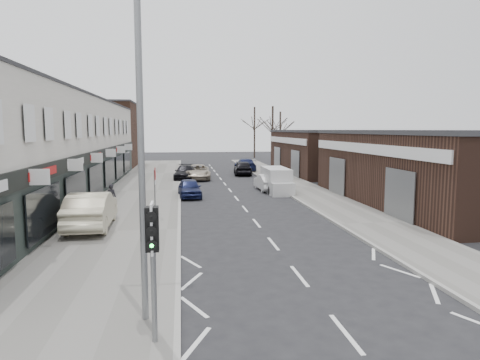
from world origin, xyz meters
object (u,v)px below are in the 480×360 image
object	(u,v)px
sedan_on_pavement	(91,210)
parked_car_left_c	(198,172)
traffic_light	(153,240)
street_lamp	(148,136)
parked_car_left_b	(185,172)
warning_sign	(155,178)
parked_car_right_a	(267,182)
parked_car_right_b	(243,168)
parked_car_right_c	(245,165)
parked_car_left_a	(190,188)
pedestrian	(112,197)
white_van	(276,181)

from	to	relation	value
sedan_on_pavement	parked_car_left_c	size ratio (longest dim) A/B	1.04
traffic_light	street_lamp	bearing A→B (deg)	95.88
traffic_light	parked_car_left_b	world-z (taller)	traffic_light
warning_sign	parked_car_left_c	distance (m)	18.13
parked_car_left_b	parked_car_right_a	world-z (taller)	parked_car_left_b
sedan_on_pavement	warning_sign	bearing A→B (deg)	-141.53
parked_car_left_b	parked_car_right_b	size ratio (longest dim) A/B	1.06
parked_car_left_c	parked_car_right_c	bearing A→B (deg)	53.69
street_lamp	parked_car_left_c	size ratio (longest dim) A/B	1.59
parked_car_left_a	parked_car_right_b	distance (m)	15.36
parked_car_left_b	warning_sign	bearing A→B (deg)	-90.37
pedestrian	parked_car_left_b	xyz separation A→B (m)	(4.37, 15.86, -0.21)
warning_sign	parked_car_right_c	xyz separation A→B (m)	(8.66, 25.13, -1.47)
parked_car_right_c	warning_sign	bearing A→B (deg)	72.11
traffic_light	parked_car_left_a	xyz separation A→B (m)	(1.19, 21.01, -1.77)
pedestrian	parked_car_right_a	bearing A→B (deg)	-126.54
sedan_on_pavement	parked_car_right_c	world-z (taller)	sedan_on_pavement
pedestrian	white_van	bearing A→B (deg)	-131.84
warning_sign	pedestrian	bearing A→B (deg)	143.83
street_lamp	parked_car_left_a	distance (m)	20.23
white_van	sedan_on_pavement	world-z (taller)	white_van
traffic_light	pedestrian	bearing A→B (deg)	101.93
pedestrian	parked_car_left_b	bearing A→B (deg)	-87.93
parked_car_left_a	parked_car_left_c	bearing A→B (deg)	81.67
parked_car_left_a	parked_car_right_b	bearing A→B (deg)	64.52
street_lamp	parked_car_right_b	xyz separation A→B (m)	(7.17, 33.99, -3.86)
parked_car_right_a	parked_car_right_b	distance (m)	11.55
traffic_light	parked_car_right_c	size ratio (longest dim) A/B	0.61
parked_car_right_b	parked_car_left_b	bearing A→B (deg)	34.51
traffic_light	pedestrian	distance (m)	16.34
traffic_light	parked_car_right_c	distance (m)	39.97
sedan_on_pavement	parked_car_left_c	world-z (taller)	sedan_on_pavement
parked_car_left_b	parked_car_right_a	bearing A→B (deg)	-47.00
traffic_light	parked_car_right_a	size ratio (longest dim) A/B	0.79
sedan_on_pavement	street_lamp	bearing A→B (deg)	106.87
parked_car_left_b	parked_car_right_c	world-z (taller)	parked_car_right_c
parked_car_right_a	parked_car_left_c	bearing A→B (deg)	-59.76
white_van	parked_car_right_b	distance (m)	12.68
traffic_light	parked_car_right_c	bearing A→B (deg)	78.59
warning_sign	parked_car_left_c	world-z (taller)	warning_sign
street_lamp	parked_car_left_a	world-z (taller)	street_lamp
white_van	pedestrian	xyz separation A→B (m)	(-11.17, -6.63, 0.01)
warning_sign	parked_car_left_a	xyz separation A→B (m)	(1.94, 6.99, -1.55)
parked_car_right_a	traffic_light	bearing A→B (deg)	71.19
white_van	parked_car_left_c	distance (m)	10.85
white_van	parked_car_left_a	world-z (taller)	white_van
warning_sign	parked_car_right_c	bearing A→B (deg)	70.99
traffic_light	parked_car_left_a	world-z (taller)	traffic_light
warning_sign	parked_car_left_a	world-z (taller)	warning_sign
sedan_on_pavement	pedestrian	size ratio (longest dim) A/B	3.39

